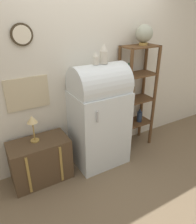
# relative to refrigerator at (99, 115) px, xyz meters

# --- Properties ---
(ground_plane) EXTENTS (12.00, 12.00, 0.00)m
(ground_plane) POSITION_rel_refrigerator_xyz_m (0.00, -0.26, -0.76)
(ground_plane) COLOR #7A664C
(wall_back) EXTENTS (7.00, 0.09, 2.70)m
(wall_back) POSITION_rel_refrigerator_xyz_m (-0.01, 0.31, 0.59)
(wall_back) COLOR silver
(wall_back) RESTS_ON ground_plane
(refrigerator) EXTENTS (0.74, 0.61, 1.48)m
(refrigerator) POSITION_rel_refrigerator_xyz_m (0.00, 0.00, 0.00)
(refrigerator) COLOR silver
(refrigerator) RESTS_ON ground_plane
(suitcase_trunk) EXTENTS (0.76, 0.43, 0.59)m
(suitcase_trunk) POSITION_rel_refrigerator_xyz_m (-0.88, 0.04, -0.47)
(suitcase_trunk) COLOR brown
(suitcase_trunk) RESTS_ON ground_plane
(shelf_unit) EXTENTS (0.56, 0.33, 1.63)m
(shelf_unit) POSITION_rel_refrigerator_xyz_m (0.74, 0.10, 0.12)
(shelf_unit) COLOR brown
(shelf_unit) RESTS_ON ground_plane
(globe) EXTENTS (0.24, 0.24, 0.28)m
(globe) POSITION_rel_refrigerator_xyz_m (0.78, 0.10, 1.03)
(globe) COLOR #AD8942
(globe) RESTS_ON shelf_unit
(vase_left) EXTENTS (0.08, 0.08, 0.16)m
(vase_left) POSITION_rel_refrigerator_xyz_m (-0.06, -0.01, 0.80)
(vase_left) COLOR beige
(vase_left) RESTS_ON refrigerator
(vase_center) EXTENTS (0.10, 0.10, 0.24)m
(vase_center) POSITION_rel_refrigerator_xyz_m (0.06, -0.01, 0.83)
(vase_center) COLOR beige
(vase_center) RESTS_ON refrigerator
(desk_lamp) EXTENTS (0.13, 0.13, 0.36)m
(desk_lamp) POSITION_rel_refrigerator_xyz_m (-0.90, 0.08, 0.10)
(desk_lamp) COLOR #AD8942
(desk_lamp) RESTS_ON suitcase_trunk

